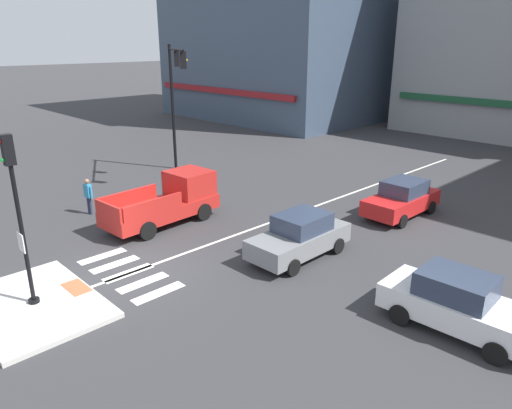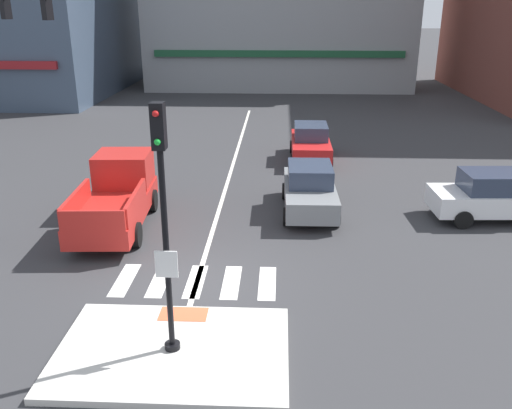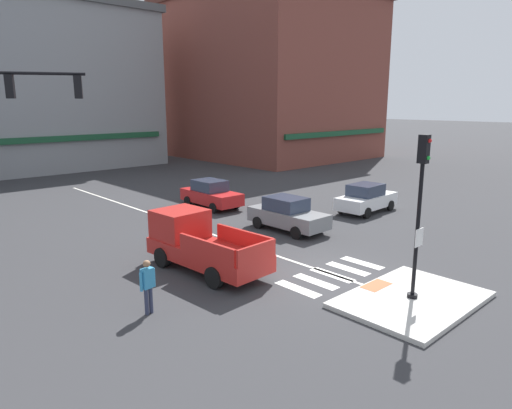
{
  "view_description": "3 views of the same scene",
  "coord_description": "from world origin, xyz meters",
  "px_view_note": "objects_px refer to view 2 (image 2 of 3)",
  "views": [
    {
      "loc": [
        13.59,
        -6.9,
        7.58
      ],
      "look_at": [
        1.17,
        5.09,
        1.59
      ],
      "focal_mm": 33.36,
      "sensor_mm": 36.0,
      "label": 1
    },
    {
      "loc": [
        2.15,
        -12.35,
        6.84
      ],
      "look_at": [
        1.45,
        2.96,
        1.11
      ],
      "focal_mm": 37.99,
      "sensor_mm": 36.0,
      "label": 2
    },
    {
      "loc": [
        -12.72,
        -9.49,
        6.11
      ],
      "look_at": [
        0.39,
        4.61,
        1.84
      ],
      "focal_mm": 32.13,
      "sensor_mm": 36.0,
      "label": 3
    }
  ],
  "objects_px": {
    "car_red_eastbound_far": "(311,143)",
    "car_white_cross_right": "(493,196)",
    "pickup_truck_red_westbound_near": "(118,195)",
    "car_grey_eastbound_mid": "(310,189)",
    "signal_pole": "(164,211)"
  },
  "relations": [
    {
      "from": "car_white_cross_right",
      "to": "pickup_truck_red_westbound_near",
      "type": "distance_m",
      "value": 12.4
    },
    {
      "from": "car_red_eastbound_far",
      "to": "car_grey_eastbound_mid",
      "type": "height_order",
      "value": "same"
    },
    {
      "from": "car_white_cross_right",
      "to": "car_grey_eastbound_mid",
      "type": "bearing_deg",
      "value": 175.85
    },
    {
      "from": "car_red_eastbound_far",
      "to": "car_white_cross_right",
      "type": "relative_size",
      "value": 0.98
    },
    {
      "from": "car_white_cross_right",
      "to": "car_red_eastbound_far",
      "type": "bearing_deg",
      "value": 129.12
    },
    {
      "from": "signal_pole",
      "to": "car_red_eastbound_far",
      "type": "bearing_deg",
      "value": 76.69
    },
    {
      "from": "car_grey_eastbound_mid",
      "to": "pickup_truck_red_westbound_near",
      "type": "height_order",
      "value": "pickup_truck_red_westbound_near"
    },
    {
      "from": "signal_pole",
      "to": "car_red_eastbound_far",
      "type": "relative_size",
      "value": 1.23
    },
    {
      "from": "car_white_cross_right",
      "to": "signal_pole",
      "type": "bearing_deg",
      "value": -139.38
    },
    {
      "from": "pickup_truck_red_westbound_near",
      "to": "car_grey_eastbound_mid",
      "type": "bearing_deg",
      "value": 12.17
    },
    {
      "from": "car_grey_eastbound_mid",
      "to": "pickup_truck_red_westbound_near",
      "type": "distance_m",
      "value": 6.44
    },
    {
      "from": "car_red_eastbound_far",
      "to": "car_white_cross_right",
      "type": "xyz_separation_m",
      "value": [
        5.72,
        -7.03,
        0.0
      ]
    },
    {
      "from": "car_red_eastbound_far",
      "to": "pickup_truck_red_westbound_near",
      "type": "relative_size",
      "value": 0.79
    },
    {
      "from": "signal_pole",
      "to": "car_white_cross_right",
      "type": "xyz_separation_m",
      "value": [
        9.26,
        7.95,
        -2.38
      ]
    },
    {
      "from": "signal_pole",
      "to": "pickup_truck_red_westbound_near",
      "type": "xyz_separation_m",
      "value": [
        -3.1,
        7.03,
        -2.22
      ]
    }
  ]
}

